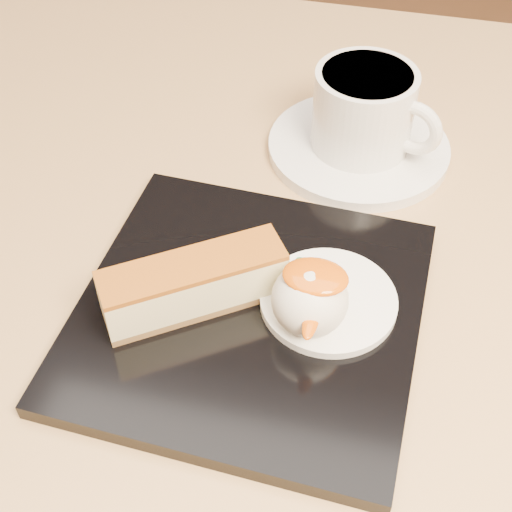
% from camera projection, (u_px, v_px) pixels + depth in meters
% --- Properties ---
extents(table, '(0.80, 0.80, 0.72)m').
position_uv_depth(table, '(238.00, 385.00, 0.62)').
color(table, black).
rests_on(table, ground).
extents(dessert_plate, '(0.23, 0.23, 0.01)m').
position_uv_depth(dessert_plate, '(249.00, 313.00, 0.47)').
color(dessert_plate, black).
rests_on(dessert_plate, table).
extents(cheesecake, '(0.12, 0.09, 0.04)m').
position_uv_depth(cheesecake, '(194.00, 284.00, 0.45)').
color(cheesecake, brown).
rests_on(cheesecake, dessert_plate).
extents(cream_smear, '(0.09, 0.09, 0.01)m').
position_uv_depth(cream_smear, '(328.00, 300.00, 0.47)').
color(cream_smear, white).
rests_on(cream_smear, dessert_plate).
extents(ice_cream_scoop, '(0.05, 0.05, 0.05)m').
position_uv_depth(ice_cream_scoop, '(310.00, 299.00, 0.44)').
color(ice_cream_scoop, white).
rests_on(ice_cream_scoop, cream_smear).
extents(mango_sauce, '(0.04, 0.03, 0.01)m').
position_uv_depth(mango_sauce, '(315.00, 277.00, 0.43)').
color(mango_sauce, '#D95606').
rests_on(mango_sauce, ice_cream_scoop).
extents(mint_sprig, '(0.03, 0.02, 0.00)m').
position_uv_depth(mint_sprig, '(292.00, 262.00, 0.48)').
color(mint_sprig, '#2C8740').
rests_on(mint_sprig, cream_smear).
extents(saucer, '(0.15, 0.15, 0.01)m').
position_uv_depth(saucer, '(358.00, 148.00, 0.59)').
color(saucer, white).
rests_on(saucer, table).
extents(coffee_cup, '(0.11, 0.08, 0.07)m').
position_uv_depth(coffee_cup, '(366.00, 109.00, 0.56)').
color(coffee_cup, white).
rests_on(coffee_cup, saucer).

